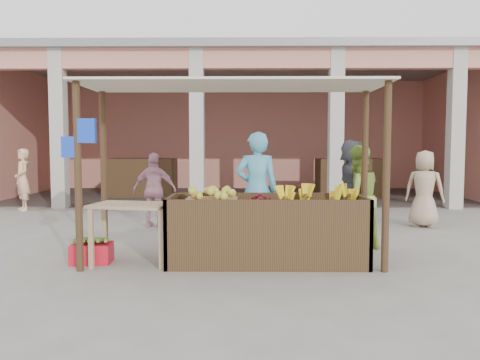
{
  "coord_description": "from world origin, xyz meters",
  "views": [
    {
      "loc": [
        0.21,
        -6.19,
        1.55
      ],
      "look_at": [
        0.13,
        1.2,
        1.03
      ],
      "focal_mm": 35.0,
      "sensor_mm": 36.0,
      "label": 1
    }
  ],
  "objects_px": {
    "fruit_stall": "(266,233)",
    "vendor_green": "(357,195)",
    "red_crate": "(92,253)",
    "vendor_blue": "(257,186)",
    "side_table": "(131,214)",
    "motorcycle": "(277,210)"
  },
  "relations": [
    {
      "from": "motorcycle",
      "to": "vendor_blue",
      "type": "bearing_deg",
      "value": 154.83
    },
    {
      "from": "fruit_stall",
      "to": "side_table",
      "type": "bearing_deg",
      "value": -177.89
    },
    {
      "from": "side_table",
      "to": "fruit_stall",
      "type": "bearing_deg",
      "value": 12.23
    },
    {
      "from": "side_table",
      "to": "vendor_green",
      "type": "xyz_separation_m",
      "value": [
        3.21,
        0.95,
        0.17
      ]
    },
    {
      "from": "side_table",
      "to": "vendor_green",
      "type": "relative_size",
      "value": 0.66
    },
    {
      "from": "side_table",
      "to": "vendor_green",
      "type": "height_order",
      "value": "vendor_green"
    },
    {
      "from": "motorcycle",
      "to": "fruit_stall",
      "type": "bearing_deg",
      "value": 167.65
    },
    {
      "from": "motorcycle",
      "to": "vendor_green",
      "type": "bearing_deg",
      "value": -139.35
    },
    {
      "from": "red_crate",
      "to": "vendor_blue",
      "type": "bearing_deg",
      "value": 21.98
    },
    {
      "from": "vendor_green",
      "to": "motorcycle",
      "type": "height_order",
      "value": "vendor_green"
    },
    {
      "from": "vendor_blue",
      "to": "fruit_stall",
      "type": "bearing_deg",
      "value": 97.49
    },
    {
      "from": "red_crate",
      "to": "motorcycle",
      "type": "distance_m",
      "value": 3.34
    },
    {
      "from": "fruit_stall",
      "to": "vendor_green",
      "type": "relative_size",
      "value": 1.56
    },
    {
      "from": "fruit_stall",
      "to": "red_crate",
      "type": "relative_size",
      "value": 5.09
    },
    {
      "from": "fruit_stall",
      "to": "side_table",
      "type": "xyz_separation_m",
      "value": [
        -1.79,
        -0.07,
        0.27
      ]
    },
    {
      "from": "vendor_green",
      "to": "side_table",
      "type": "bearing_deg",
      "value": -5.39
    },
    {
      "from": "fruit_stall",
      "to": "red_crate",
      "type": "bearing_deg",
      "value": -179.01
    },
    {
      "from": "red_crate",
      "to": "vendor_blue",
      "type": "distance_m",
      "value": 2.6
    },
    {
      "from": "vendor_green",
      "to": "fruit_stall",
      "type": "bearing_deg",
      "value": 10.09
    },
    {
      "from": "fruit_stall",
      "to": "motorcycle",
      "type": "relative_size",
      "value": 1.51
    },
    {
      "from": "fruit_stall",
      "to": "vendor_blue",
      "type": "relative_size",
      "value": 1.37
    },
    {
      "from": "fruit_stall",
      "to": "vendor_blue",
      "type": "xyz_separation_m",
      "value": [
        -0.1,
        1.01,
        0.55
      ]
    }
  ]
}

